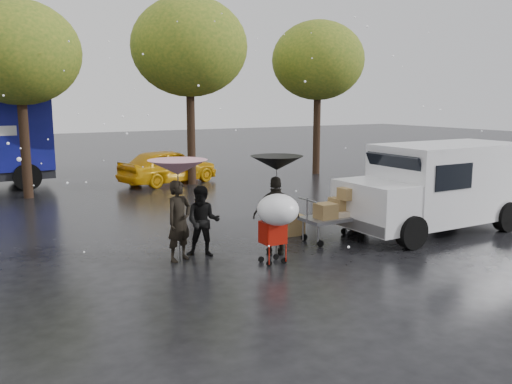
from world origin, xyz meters
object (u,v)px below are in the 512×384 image
vendor_cart (336,210)px  shopping_cart (277,214)px  person_black (276,216)px  yellow_taxi (168,166)px  white_van (437,186)px  person_pink (179,221)px

vendor_cart → shopping_cart: size_ratio=1.04×
person_black → yellow_taxi: person_black is taller
person_black → shopping_cart: bearing=87.4°
person_black → white_van: (4.68, -0.17, 0.31)m
person_pink → shopping_cart: person_pink is taller
person_pink → vendor_cart: size_ratio=1.11×
person_pink → shopping_cart: (1.58, -1.27, 0.22)m
shopping_cart → yellow_taxi: bearing=80.2°
vendor_cart → white_van: size_ratio=0.31×
person_black → yellow_taxi: bearing=-70.0°
person_black → yellow_taxi: 10.68m
vendor_cart → white_van: (2.81, -0.49, 0.43)m
shopping_cart → white_van: 5.09m
vendor_cart → person_pink: bearing=175.4°
vendor_cart → white_van: white_van is taller
white_van → person_pink: bearing=173.1°
person_pink → person_black: person_black is taller
vendor_cart → shopping_cart: bearing=-156.9°
vendor_cart → yellow_taxi: yellow_taxi is taller
shopping_cart → person_pink: bearing=141.3°
person_pink → vendor_cart: person_pink is taller
person_pink → yellow_taxi: size_ratio=0.42×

